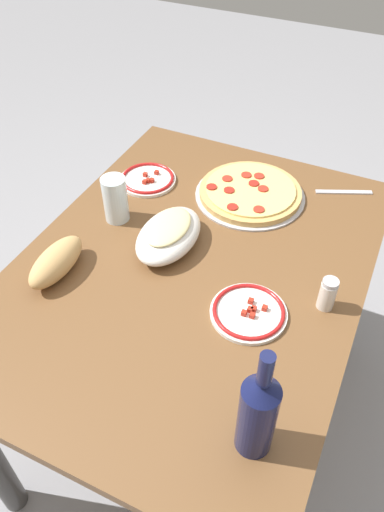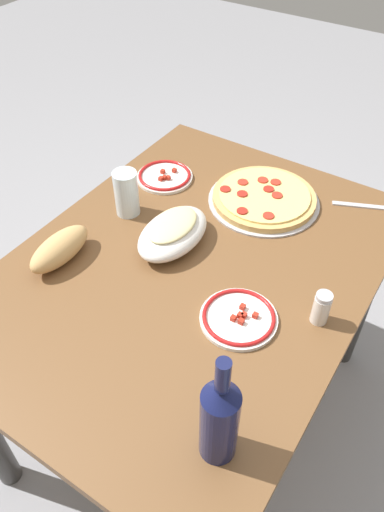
{
  "view_description": "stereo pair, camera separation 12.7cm",
  "coord_description": "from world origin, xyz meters",
  "px_view_note": "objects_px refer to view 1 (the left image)",
  "views": [
    {
      "loc": [
        -0.82,
        -0.39,
        1.66
      ],
      "look_at": [
        0.0,
        0.0,
        0.77
      ],
      "focal_mm": 34.92,
      "sensor_mm": 36.0,
      "label": 1
    },
    {
      "loc": [
        -0.76,
        -0.5,
        1.66
      ],
      "look_at": [
        0.0,
        0.0,
        0.77
      ],
      "focal_mm": 34.92,
      "sensor_mm": 36.0,
      "label": 2
    }
  ],
  "objects_px": {
    "pepperoni_pizza": "(250,192)",
    "side_plate_near": "(249,312)",
    "water_glass": "(115,199)",
    "side_plate_far": "(148,179)",
    "bread_loaf": "(56,262)",
    "baked_pasta_dish": "(169,233)",
    "spice_shaker": "(328,294)",
    "wine_bottle": "(258,412)",
    "dining_table": "(192,298)"
  },
  "relations": [
    {
      "from": "side_plate_far",
      "to": "bread_loaf",
      "type": "height_order",
      "value": "bread_loaf"
    },
    {
      "from": "dining_table",
      "to": "water_glass",
      "type": "relative_size",
      "value": 8.61
    },
    {
      "from": "baked_pasta_dish",
      "to": "side_plate_far",
      "type": "bearing_deg",
      "value": 39.68
    },
    {
      "from": "dining_table",
      "to": "baked_pasta_dish",
      "type": "height_order",
      "value": "baked_pasta_dish"
    },
    {
      "from": "wine_bottle",
      "to": "bread_loaf",
      "type": "bearing_deg",
      "value": 70.39
    },
    {
      "from": "pepperoni_pizza",
      "to": "bread_loaf",
      "type": "xyz_separation_m",
      "value": [
        -0.51,
        0.33,
        0.02
      ]
    },
    {
      "from": "baked_pasta_dish",
      "to": "side_plate_near",
      "type": "relative_size",
      "value": 1.32
    },
    {
      "from": "wine_bottle",
      "to": "water_glass",
      "type": "relative_size",
      "value": 2.08
    },
    {
      "from": "side_plate_far",
      "to": "bread_loaf",
      "type": "xyz_separation_m",
      "value": [
        -0.44,
        0.02,
        0.03
      ]
    },
    {
      "from": "water_glass",
      "to": "side_plate_far",
      "type": "height_order",
      "value": "water_glass"
    },
    {
      "from": "dining_table",
      "to": "side_plate_near",
      "type": "bearing_deg",
      "value": -116.36
    },
    {
      "from": "water_glass",
      "to": "side_plate_far",
      "type": "distance_m",
      "value": 0.2
    },
    {
      "from": "bread_loaf",
      "to": "dining_table",
      "type": "bearing_deg",
      "value": -60.31
    },
    {
      "from": "water_glass",
      "to": "bread_loaf",
      "type": "relative_size",
      "value": 0.7
    },
    {
      "from": "dining_table",
      "to": "wine_bottle",
      "type": "bearing_deg",
      "value": -141.37
    },
    {
      "from": "pepperoni_pizza",
      "to": "baked_pasta_dish",
      "type": "height_order",
      "value": "baked_pasta_dish"
    },
    {
      "from": "pepperoni_pizza",
      "to": "side_plate_far",
      "type": "height_order",
      "value": "pepperoni_pizza"
    },
    {
      "from": "wine_bottle",
      "to": "side_plate_far",
      "type": "height_order",
      "value": "wine_bottle"
    },
    {
      "from": "bread_loaf",
      "to": "side_plate_far",
      "type": "bearing_deg",
      "value": -2.07
    },
    {
      "from": "side_plate_near",
      "to": "water_glass",
      "type": "bearing_deg",
      "value": 69.34
    },
    {
      "from": "baked_pasta_dish",
      "to": "spice_shaker",
      "type": "xyz_separation_m",
      "value": [
        -0.03,
        -0.43,
        0.0
      ]
    },
    {
      "from": "side_plate_near",
      "to": "spice_shaker",
      "type": "bearing_deg",
      "value": -56.84
    },
    {
      "from": "dining_table",
      "to": "bread_loaf",
      "type": "height_order",
      "value": "bread_loaf"
    },
    {
      "from": "side_plate_near",
      "to": "bread_loaf",
      "type": "xyz_separation_m",
      "value": [
        -0.07,
        0.49,
        0.03
      ]
    },
    {
      "from": "wine_bottle",
      "to": "side_plate_far",
      "type": "bearing_deg",
      "value": 41.78
    },
    {
      "from": "pepperoni_pizza",
      "to": "spice_shaker",
      "type": "distance_m",
      "value": 0.45
    },
    {
      "from": "pepperoni_pizza",
      "to": "water_glass",
      "type": "height_order",
      "value": "water_glass"
    },
    {
      "from": "dining_table",
      "to": "side_plate_near",
      "type": "height_order",
      "value": "side_plate_near"
    },
    {
      "from": "dining_table",
      "to": "pepperoni_pizza",
      "type": "xyz_separation_m",
      "value": [
        0.34,
        -0.03,
        0.15
      ]
    },
    {
      "from": "pepperoni_pizza",
      "to": "spice_shaker",
      "type": "xyz_separation_m",
      "value": [
        -0.33,
        -0.31,
        0.03
      ]
    },
    {
      "from": "baked_pasta_dish",
      "to": "wine_bottle",
      "type": "relative_size",
      "value": 0.85
    },
    {
      "from": "water_glass",
      "to": "spice_shaker",
      "type": "bearing_deg",
      "value": -96.77
    },
    {
      "from": "pepperoni_pizza",
      "to": "side_plate_far",
      "type": "bearing_deg",
      "value": 101.39
    },
    {
      "from": "baked_pasta_dish",
      "to": "side_plate_far",
      "type": "distance_m",
      "value": 0.3
    },
    {
      "from": "dining_table",
      "to": "baked_pasta_dish",
      "type": "relative_size",
      "value": 4.84
    },
    {
      "from": "pepperoni_pizza",
      "to": "baked_pasta_dish",
      "type": "bearing_deg",
      "value": 157.57
    },
    {
      "from": "bread_loaf",
      "to": "baked_pasta_dish",
      "type": "bearing_deg",
      "value": -44.8
    },
    {
      "from": "baked_pasta_dish",
      "to": "spice_shaker",
      "type": "height_order",
      "value": "spice_shaker"
    },
    {
      "from": "side_plate_far",
      "to": "bread_loaf",
      "type": "relative_size",
      "value": 0.91
    },
    {
      "from": "baked_pasta_dish",
      "to": "pepperoni_pizza",
      "type": "bearing_deg",
      "value": -22.43
    },
    {
      "from": "side_plate_near",
      "to": "bread_loaf",
      "type": "relative_size",
      "value": 0.95
    },
    {
      "from": "pepperoni_pizza",
      "to": "side_plate_near",
      "type": "relative_size",
      "value": 1.8
    },
    {
      "from": "water_glass",
      "to": "wine_bottle",
      "type": "bearing_deg",
      "value": -128.7
    },
    {
      "from": "baked_pasta_dish",
      "to": "bread_loaf",
      "type": "height_order",
      "value": "baked_pasta_dish"
    },
    {
      "from": "water_glass",
      "to": "side_plate_far",
      "type": "relative_size",
      "value": 0.77
    },
    {
      "from": "bread_loaf",
      "to": "spice_shaker",
      "type": "relative_size",
      "value": 2.21
    },
    {
      "from": "side_plate_far",
      "to": "pepperoni_pizza",
      "type": "bearing_deg",
      "value": -78.61
    },
    {
      "from": "pepperoni_pizza",
      "to": "baked_pasta_dish",
      "type": "xyz_separation_m",
      "value": [
        -0.3,
        0.12,
        0.03
      ]
    },
    {
      "from": "pepperoni_pizza",
      "to": "baked_pasta_dish",
      "type": "distance_m",
      "value": 0.32
    },
    {
      "from": "dining_table",
      "to": "bread_loaf",
      "type": "relative_size",
      "value": 6.04
    }
  ]
}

